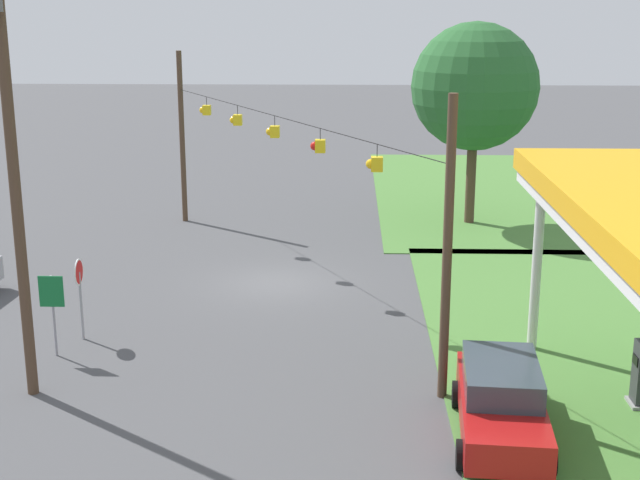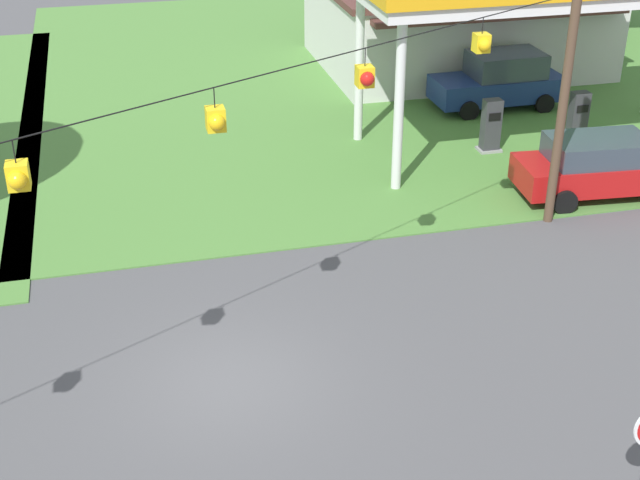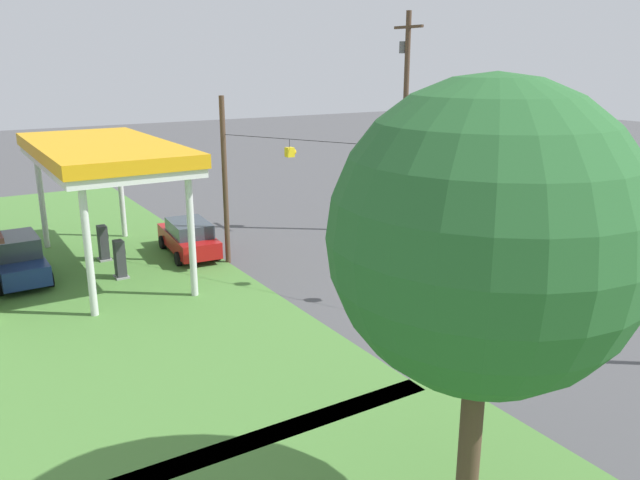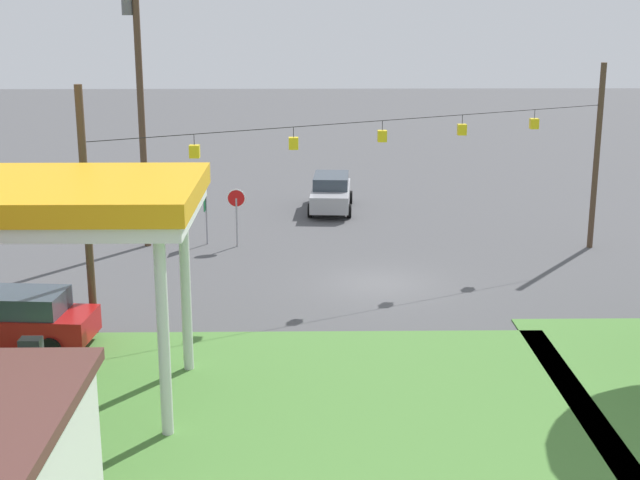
{
  "view_description": "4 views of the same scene",
  "coord_description": "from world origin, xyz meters",
  "px_view_note": "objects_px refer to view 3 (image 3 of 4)",
  "views": [
    {
      "loc": [
        30.5,
        2.56,
        9.79
      ],
      "look_at": [
        5.01,
        1.72,
        2.97
      ],
      "focal_mm": 50.0,
      "sensor_mm": 36.0,
      "label": 1
    },
    {
      "loc": [
        -1.71,
        -14.24,
        10.7
      ],
      "look_at": [
        2.05,
        0.94,
        2.42
      ],
      "focal_mm": 50.0,
      "sensor_mm": 36.0,
      "label": 2
    },
    {
      "loc": [
        -16.8,
        16.13,
        9.17
      ],
      "look_at": [
        5.14,
        2.5,
        1.76
      ],
      "focal_mm": 35.0,
      "sensor_mm": 36.0,
      "label": 3
    },
    {
      "loc": [
        2.69,
        31.36,
        9.95
      ],
      "look_at": [
        2.24,
        2.46,
        2.33
      ],
      "focal_mm": 50.0,
      "sensor_mm": 36.0,
      "label": 4
    }
  ],
  "objects_px": {
    "fuel_pump_near": "(120,260)",
    "stop_sign_roadside": "(448,214)",
    "car_at_pumps_rear": "(18,259)",
    "car_on_crossroad": "(606,230)",
    "car_at_pumps_front": "(189,237)",
    "utility_pole_main": "(405,114)",
    "tree_west_verge": "(485,238)",
    "gas_station_canopy": "(102,154)",
    "route_sign": "(435,210)",
    "fuel_pump_far": "(103,244)"
  },
  "relations": [
    {
      "from": "fuel_pump_near",
      "to": "stop_sign_roadside",
      "type": "xyz_separation_m",
      "value": [
        -4.12,
        -15.28,
        0.99
      ]
    },
    {
      "from": "car_at_pumps_rear",
      "to": "car_on_crossroad",
      "type": "height_order",
      "value": "car_at_pumps_rear"
    },
    {
      "from": "car_at_pumps_front",
      "to": "utility_pole_main",
      "type": "relative_size",
      "value": 0.44
    },
    {
      "from": "stop_sign_roadside",
      "to": "utility_pole_main",
      "type": "xyz_separation_m",
      "value": [
        3.88,
        -0.19,
        4.66
      ]
    },
    {
      "from": "car_at_pumps_front",
      "to": "car_on_crossroad",
      "type": "relative_size",
      "value": 0.98
    },
    {
      "from": "car_at_pumps_rear",
      "to": "stop_sign_roadside",
      "type": "relative_size",
      "value": 1.85
    },
    {
      "from": "stop_sign_roadside",
      "to": "utility_pole_main",
      "type": "distance_m",
      "value": 6.07
    },
    {
      "from": "tree_west_verge",
      "to": "fuel_pump_near",
      "type": "bearing_deg",
      "value": 5.39
    },
    {
      "from": "fuel_pump_near",
      "to": "gas_station_canopy",
      "type": "bearing_deg",
      "value": 0.06
    },
    {
      "from": "car_on_crossroad",
      "to": "tree_west_verge",
      "type": "distance_m",
      "value": 23.73
    },
    {
      "from": "route_sign",
      "to": "utility_pole_main",
      "type": "bearing_deg",
      "value": 4.45
    },
    {
      "from": "fuel_pump_far",
      "to": "fuel_pump_near",
      "type": "bearing_deg",
      "value": 180.0
    },
    {
      "from": "fuel_pump_far",
      "to": "car_at_pumps_front",
      "type": "height_order",
      "value": "car_at_pumps_front"
    },
    {
      "from": "stop_sign_roadside",
      "to": "fuel_pump_near",
      "type": "bearing_deg",
      "value": -105.07
    },
    {
      "from": "car_on_crossroad",
      "to": "stop_sign_roadside",
      "type": "bearing_deg",
      "value": -27.3
    },
    {
      "from": "car_at_pumps_rear",
      "to": "car_on_crossroad",
      "type": "xyz_separation_m",
      "value": [
        -10.28,
        -26.04,
        -0.09
      ]
    },
    {
      "from": "tree_west_verge",
      "to": "route_sign",
      "type": "bearing_deg",
      "value": -40.2
    },
    {
      "from": "gas_station_canopy",
      "to": "fuel_pump_far",
      "type": "xyz_separation_m",
      "value": [
        1.49,
        -0.0,
        -4.46
      ]
    },
    {
      "from": "gas_station_canopy",
      "to": "tree_west_verge",
      "type": "xyz_separation_m",
      "value": [
        -20.65,
        -1.81,
        0.9
      ]
    },
    {
      "from": "fuel_pump_far",
      "to": "route_sign",
      "type": "relative_size",
      "value": 0.72
    },
    {
      "from": "fuel_pump_far",
      "to": "car_on_crossroad",
      "type": "height_order",
      "value": "car_on_crossroad"
    },
    {
      "from": "gas_station_canopy",
      "to": "car_on_crossroad",
      "type": "distance_m",
      "value": 24.69
    },
    {
      "from": "gas_station_canopy",
      "to": "fuel_pump_near",
      "type": "xyz_separation_m",
      "value": [
        -1.49,
        -0.0,
        -4.46
      ]
    },
    {
      "from": "car_at_pumps_rear",
      "to": "stop_sign_roadside",
      "type": "bearing_deg",
      "value": 71.38
    },
    {
      "from": "gas_station_canopy",
      "to": "fuel_pump_near",
      "type": "distance_m",
      "value": 4.7
    },
    {
      "from": "gas_station_canopy",
      "to": "route_sign",
      "type": "height_order",
      "value": "gas_station_canopy"
    },
    {
      "from": "fuel_pump_near",
      "to": "car_at_pumps_front",
      "type": "xyz_separation_m",
      "value": [
        1.73,
        -3.78,
        0.09
      ]
    },
    {
      "from": "car_at_pumps_front",
      "to": "car_on_crossroad",
      "type": "distance_m",
      "value": 21.01
    },
    {
      "from": "fuel_pump_near",
      "to": "route_sign",
      "type": "distance_m",
      "value": 15.93
    },
    {
      "from": "utility_pole_main",
      "to": "gas_station_canopy",
      "type": "bearing_deg",
      "value": 83.63
    },
    {
      "from": "car_at_pumps_front",
      "to": "utility_pole_main",
      "type": "bearing_deg",
      "value": -94.81
    },
    {
      "from": "stop_sign_roadside",
      "to": "car_at_pumps_rear",
      "type": "bearing_deg",
      "value": -107.7
    },
    {
      "from": "stop_sign_roadside",
      "to": "utility_pole_main",
      "type": "height_order",
      "value": "utility_pole_main"
    },
    {
      "from": "gas_station_canopy",
      "to": "utility_pole_main",
      "type": "relative_size",
      "value": 1.02
    },
    {
      "from": "car_at_pumps_rear",
      "to": "tree_west_verge",
      "type": "relative_size",
      "value": 0.51
    },
    {
      "from": "gas_station_canopy",
      "to": "stop_sign_roadside",
      "type": "distance_m",
      "value": 16.64
    },
    {
      "from": "car_at_pumps_rear",
      "to": "tree_west_verge",
      "type": "bearing_deg",
      "value": 13.93
    },
    {
      "from": "fuel_pump_near",
      "to": "car_at_pumps_front",
      "type": "bearing_deg",
      "value": -65.45
    },
    {
      "from": "gas_station_canopy",
      "to": "fuel_pump_far",
      "type": "relative_size",
      "value": 6.9
    },
    {
      "from": "car_at_pumps_rear",
      "to": "car_on_crossroad",
      "type": "distance_m",
      "value": 27.99
    },
    {
      "from": "utility_pole_main",
      "to": "car_on_crossroad",
      "type": "bearing_deg",
      "value": -139.99
    },
    {
      "from": "tree_west_verge",
      "to": "car_on_crossroad",
      "type": "bearing_deg",
      "value": -62.03
    },
    {
      "from": "fuel_pump_far",
      "to": "tree_west_verge",
      "type": "bearing_deg",
      "value": -175.33
    },
    {
      "from": "gas_station_canopy",
      "to": "utility_pole_main",
      "type": "xyz_separation_m",
      "value": [
        -1.73,
        -15.47,
        1.2
      ]
    },
    {
      "from": "route_sign",
      "to": "tree_west_verge",
      "type": "xyz_separation_m",
      "value": [
        -16.4,
        13.86,
        4.47
      ]
    },
    {
      "from": "car_at_pumps_front",
      "to": "car_at_pumps_rear",
      "type": "bearing_deg",
      "value": 92.9
    },
    {
      "from": "car_at_pumps_rear",
      "to": "stop_sign_roadside",
      "type": "xyz_separation_m",
      "value": [
        -6.09,
        -19.08,
        0.81
      ]
    },
    {
      "from": "fuel_pump_near",
      "to": "car_at_pumps_rear",
      "type": "bearing_deg",
      "value": 62.55
    },
    {
      "from": "fuel_pump_near",
      "to": "tree_west_verge",
      "type": "bearing_deg",
      "value": -174.61
    },
    {
      "from": "gas_station_canopy",
      "to": "route_sign",
      "type": "relative_size",
      "value": 4.94
    }
  ]
}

